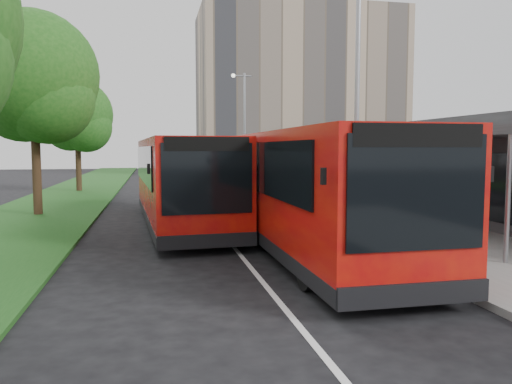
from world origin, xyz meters
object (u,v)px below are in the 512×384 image
(lamp_post_far, at_px, (243,122))
(bus_main, at_px, (307,191))
(bus_second, at_px, (182,182))
(car_near, at_px, (193,171))
(tree_far, at_px, (77,120))
(bollard, at_px, (271,185))
(tree_mid, at_px, (33,84))
(car_far, at_px, (159,168))
(litter_bin, at_px, (313,197))
(lamp_post_near, at_px, (355,90))

(lamp_post_far, bearing_deg, bus_main, -95.73)
(bus_second, xyz_separation_m, car_near, (3.04, 33.73, -1.11))
(tree_far, height_order, bus_main, tree_far)
(bus_main, xyz_separation_m, bus_second, (-3.12, 5.33, -0.05))
(bollard, distance_m, car_near, 22.47)
(tree_mid, relative_size, lamp_post_far, 1.06)
(car_near, relative_size, car_far, 0.76)
(bus_main, relative_size, car_near, 3.83)
(tree_far, bearing_deg, bollard, -19.83)
(tree_far, bearing_deg, litter_bin, -44.10)
(lamp_post_near, distance_m, bus_main, 4.29)
(bus_main, xyz_separation_m, bollard, (3.02, 16.81, -1.08))
(bus_second, relative_size, car_near, 3.75)
(bollard, relative_size, car_far, 0.22)
(car_near, bearing_deg, lamp_post_near, -85.45)
(car_near, xyz_separation_m, car_far, (-3.36, 5.17, 0.14))
(car_near, bearing_deg, lamp_post_far, -81.31)
(bus_second, relative_size, car_far, 2.85)
(lamp_post_near, distance_m, bus_second, 6.98)
(tree_mid, xyz_separation_m, tree_far, (0.00, 12.00, -0.76))
(tree_far, xyz_separation_m, lamp_post_far, (11.13, 0.95, 0.00))
(bollard, bearing_deg, bus_main, -100.19)
(tree_far, bearing_deg, car_far, 76.68)
(litter_bin, height_order, car_far, car_far)
(lamp_post_near, bearing_deg, car_far, 97.64)
(lamp_post_far, bearing_deg, lamp_post_near, -90.00)
(lamp_post_near, distance_m, lamp_post_far, 20.00)
(car_far, bearing_deg, tree_far, -108.16)
(bus_main, bearing_deg, car_near, 89.57)
(litter_bin, relative_size, bollard, 0.87)
(bus_main, distance_m, car_near, 39.08)
(tree_far, xyz_separation_m, bus_main, (8.91, -21.12, -3.04))
(lamp_post_near, relative_size, bus_second, 0.70)
(lamp_post_near, height_order, car_near, lamp_post_near)
(tree_mid, bearing_deg, lamp_post_far, 49.32)
(tree_far, relative_size, litter_bin, 9.31)
(tree_mid, xyz_separation_m, bus_main, (8.91, -9.12, -3.80))
(lamp_post_far, relative_size, bus_main, 0.69)
(bus_second, height_order, bollard, bus_second)
(lamp_post_near, distance_m, car_far, 42.74)
(bollard, xyz_separation_m, car_near, (-3.10, 22.25, -0.08))
(lamp_post_far, height_order, car_near, lamp_post_far)
(bus_main, xyz_separation_m, car_far, (-3.44, 44.24, -1.02))
(bus_second, bearing_deg, litter_bin, 28.55)
(tree_mid, distance_m, litter_bin, 13.12)
(bus_second, xyz_separation_m, car_far, (-0.32, 38.91, -0.97))
(lamp_post_far, relative_size, car_far, 2.00)
(tree_far, bearing_deg, bus_main, -67.11)
(car_far, bearing_deg, tree_mid, -103.70)
(litter_bin, xyz_separation_m, car_near, (-3.32, 29.72, -0.03))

